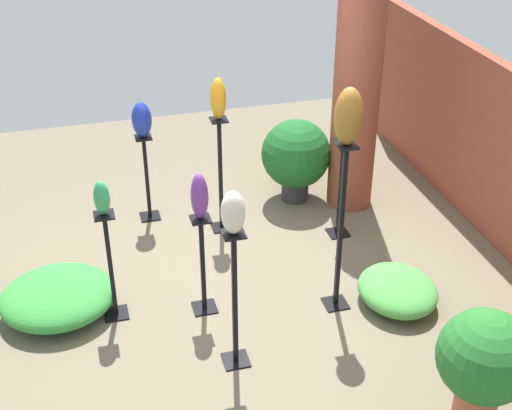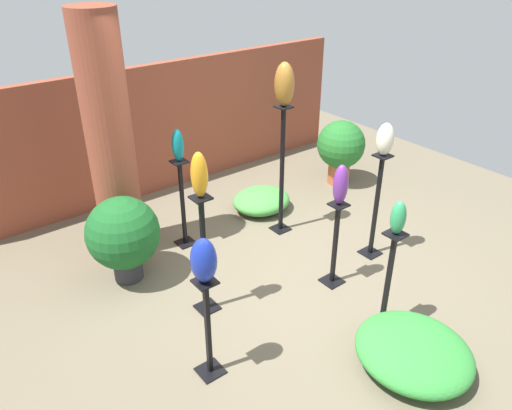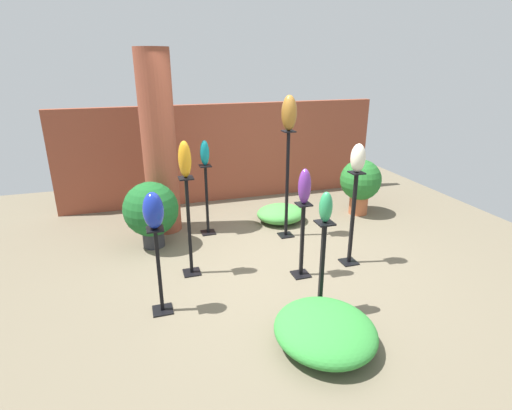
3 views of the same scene
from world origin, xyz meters
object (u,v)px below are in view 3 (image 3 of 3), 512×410
at_px(brick_pillar, 159,145).
at_px(potted_plant_mid_right, 151,210).
at_px(art_vase_cobalt, 153,211).
at_px(potted_plant_front_left, 360,182).
at_px(pedestal_ivory, 352,223).
at_px(art_vase_ivory, 358,158).
at_px(pedestal_violet, 302,244).
at_px(art_vase_teal, 205,153).
at_px(pedestal_teal, 207,203).
at_px(pedestal_amber, 189,231).
at_px(art_vase_jade, 326,207).
at_px(pedestal_jade, 322,273).
at_px(art_vase_violet, 304,186).
at_px(pedestal_cobalt, 159,275).
at_px(art_vase_amber, 185,159).
at_px(art_vase_bronze, 289,113).
at_px(pedestal_bronze, 287,189).

height_order(brick_pillar, potted_plant_mid_right, brick_pillar).
distance_m(art_vase_cobalt, potted_plant_front_left, 3.83).
height_order(pedestal_ivory, art_vase_ivory, art_vase_ivory).
bearing_deg(art_vase_cobalt, pedestal_violet, 8.29).
xyz_separation_m(art_vase_teal, art_vase_ivory, (1.51, -1.42, 0.14)).
bearing_deg(art_vase_cobalt, potted_plant_mid_right, 89.01).
bearing_deg(pedestal_teal, art_vase_teal, 0.00).
xyz_separation_m(pedestal_ivory, pedestal_amber, (-1.92, 0.33, 0.01)).
height_order(art_vase_teal, art_vase_ivory, art_vase_ivory).
relative_size(pedestal_violet, art_vase_jade, 3.06).
bearing_deg(potted_plant_front_left, pedestal_violet, -137.38).
height_order(art_vase_teal, art_vase_jade, art_vase_teal).
height_order(art_vase_ivory, potted_plant_front_left, art_vase_ivory).
bearing_deg(pedestal_jade, art_vase_cobalt, 161.70).
bearing_deg(potted_plant_mid_right, potted_plant_front_left, 4.19).
distance_m(pedestal_teal, pedestal_ivory, 2.08).
relative_size(pedestal_teal, potted_plant_mid_right, 1.14).
bearing_deg(pedestal_ivory, brick_pillar, 139.77).
height_order(pedestal_violet, art_vase_teal, art_vase_teal).
relative_size(pedestal_violet, art_vase_violet, 2.26).
height_order(pedestal_teal, potted_plant_mid_right, pedestal_teal).
height_order(pedestal_violet, art_vase_violet, art_vase_violet).
relative_size(pedestal_cobalt, art_vase_ivory, 2.75).
bearing_deg(art_vase_jade, pedestal_teal, 107.07).
height_order(art_vase_violet, art_vase_cobalt, art_vase_violet).
bearing_deg(pedestal_cobalt, pedestal_teal, 65.23).
xyz_separation_m(pedestal_jade, art_vase_teal, (-0.69, 2.26, 0.75)).
height_order(pedestal_ivory, art_vase_teal, art_vase_teal).
height_order(pedestal_teal, potted_plant_front_left, pedestal_teal).
relative_size(pedestal_cobalt, art_vase_jade, 3.10).
distance_m(pedestal_violet, art_vase_teal, 1.90).
height_order(brick_pillar, art_vase_ivory, brick_pillar).
bearing_deg(art_vase_amber, pedestal_ivory, -9.79).
xyz_separation_m(art_vase_bronze, potted_plant_mid_right, (-1.84, 0.23, -1.23)).
bearing_deg(pedestal_ivory, pedestal_cobalt, -171.71).
relative_size(pedestal_bronze, art_vase_amber, 3.76).
bearing_deg(art_vase_jade, pedestal_amber, 133.42).
height_order(brick_pillar, art_vase_jade, brick_pillar).
relative_size(art_vase_cobalt, art_vase_bronze, 0.78).
distance_m(pedestal_cobalt, pedestal_amber, 0.79).
relative_size(pedestal_teal, pedestal_amber, 0.86).
relative_size(pedestal_violet, art_vase_ivory, 2.72).
relative_size(pedestal_teal, pedestal_bronze, 0.68).
height_order(pedestal_cobalt, potted_plant_mid_right, pedestal_cobalt).
distance_m(pedestal_teal, pedestal_bronze, 1.16).
relative_size(pedestal_cobalt, pedestal_bronze, 0.60).
bearing_deg(pedestal_teal, potted_plant_front_left, 1.00).
distance_m(art_vase_teal, art_vase_ivory, 2.08).
bearing_deg(art_vase_cobalt, brick_pillar, 83.59).
distance_m(pedestal_amber, art_vase_teal, 1.34).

